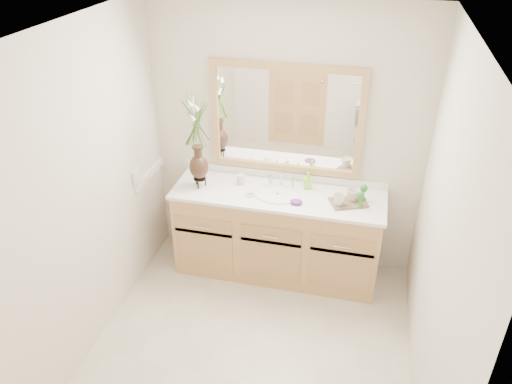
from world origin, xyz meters
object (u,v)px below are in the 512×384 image
(flower_vase, at_px, (196,129))
(soap_bottle, at_px, (308,181))
(tray, at_px, (348,202))
(tumbler, at_px, (241,179))

(flower_vase, bearing_deg, soap_bottle, 11.73)
(flower_vase, distance_m, soap_bottle, 1.06)
(flower_vase, distance_m, tray, 1.40)
(tumbler, distance_m, soap_bottle, 0.59)
(soap_bottle, relative_size, tray, 0.46)
(flower_vase, relative_size, tumbler, 9.07)
(flower_vase, relative_size, soap_bottle, 5.84)
(soap_bottle, height_order, tray, soap_bottle)
(tray, bearing_deg, tumbler, 149.94)
(tumbler, bearing_deg, soap_bottle, 6.22)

